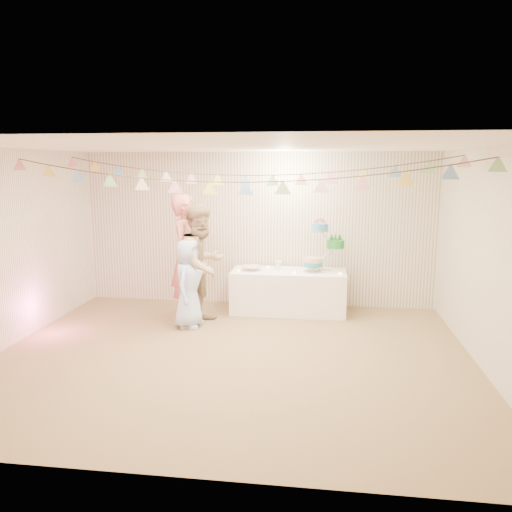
# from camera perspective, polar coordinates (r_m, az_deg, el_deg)

# --- Properties ---
(floor) EXTENTS (6.00, 6.00, 0.00)m
(floor) POSITION_cam_1_polar(r_m,az_deg,el_deg) (6.44, -2.75, -11.37)
(floor) COLOR olive
(floor) RESTS_ON ground
(ceiling) EXTENTS (6.00, 6.00, 0.00)m
(ceiling) POSITION_cam_1_polar(r_m,az_deg,el_deg) (5.98, -2.97, 12.43)
(ceiling) COLOR white
(ceiling) RESTS_ON ground
(back_wall) EXTENTS (6.00, 6.00, 0.00)m
(back_wall) POSITION_cam_1_polar(r_m,az_deg,el_deg) (8.52, 0.16, 3.07)
(back_wall) COLOR white
(back_wall) RESTS_ON ground
(front_wall) EXTENTS (6.00, 6.00, 0.00)m
(front_wall) POSITION_cam_1_polar(r_m,az_deg,el_deg) (3.71, -9.83, -6.77)
(front_wall) COLOR white
(front_wall) RESTS_ON ground
(left_wall) EXTENTS (5.00, 5.00, 0.00)m
(left_wall) POSITION_cam_1_polar(r_m,az_deg,el_deg) (7.24, -26.91, 0.63)
(left_wall) COLOR white
(left_wall) RESTS_ON ground
(right_wall) EXTENTS (5.00, 5.00, 0.00)m
(right_wall) POSITION_cam_1_polar(r_m,az_deg,el_deg) (6.28, 25.17, -0.56)
(right_wall) COLOR white
(right_wall) RESTS_ON ground
(table) EXTENTS (1.85, 0.74, 0.69)m
(table) POSITION_cam_1_polar(r_m,az_deg,el_deg) (8.19, 3.73, -4.06)
(table) COLOR white
(table) RESTS_ON floor
(cake_stand) EXTENTS (0.72, 0.42, 0.80)m
(cake_stand) POSITION_cam_1_polar(r_m,az_deg,el_deg) (8.06, 7.72, 1.48)
(cake_stand) COLOR silver
(cake_stand) RESTS_ON table
(cake_bottom) EXTENTS (0.31, 0.31, 0.15)m
(cake_bottom) POSITION_cam_1_polar(r_m,az_deg,el_deg) (8.05, 6.60, -0.77)
(cake_bottom) COLOR teal
(cake_bottom) RESTS_ON cake_stand
(cake_middle) EXTENTS (0.27, 0.27, 0.22)m
(cake_middle) POSITION_cam_1_polar(r_m,az_deg,el_deg) (8.16, 8.98, 1.24)
(cake_middle) COLOR #1B7D27
(cake_middle) RESTS_ON cake_stand
(cake_top_tier) EXTENTS (0.25, 0.25, 0.19)m
(cake_top_tier) POSITION_cam_1_polar(r_m,az_deg,el_deg) (8.00, 7.33, 3.05)
(cake_top_tier) COLOR #3C8BBE
(cake_top_tier) RESTS_ON cake_stand
(platter) EXTENTS (0.31, 0.31, 0.02)m
(platter) POSITION_cam_1_polar(r_m,az_deg,el_deg) (8.11, -0.52, -1.19)
(platter) COLOR white
(platter) RESTS_ON table
(posy) EXTENTS (0.14, 0.14, 0.16)m
(posy) POSITION_cam_1_polar(r_m,az_deg,el_deg) (8.14, 2.54, -0.64)
(posy) COLOR white
(posy) RESTS_ON table
(person_adult_a) EXTENTS (0.54, 0.76, 1.95)m
(person_adult_a) POSITION_cam_1_polar(r_m,az_deg,el_deg) (7.83, -7.86, -0.09)
(person_adult_a) COLOR #CA7669
(person_adult_a) RESTS_ON floor
(person_adult_b) EXTENTS (1.03, 1.11, 1.82)m
(person_adult_b) POSITION_cam_1_polar(r_m,az_deg,el_deg) (7.53, -6.19, -0.96)
(person_adult_b) COLOR tan
(person_adult_b) RESTS_ON floor
(person_child) EXTENTS (0.49, 0.69, 1.33)m
(person_child) POSITION_cam_1_polar(r_m,az_deg,el_deg) (7.43, -7.72, -3.11)
(person_child) COLOR #B4CEFF
(person_child) RESTS_ON floor
(bunting_back) EXTENTS (5.60, 1.10, 0.40)m
(bunting_back) POSITION_cam_1_polar(r_m,az_deg,el_deg) (7.07, -1.31, 10.10)
(bunting_back) COLOR pink
(bunting_back) RESTS_ON ceiling
(bunting_front) EXTENTS (5.60, 0.90, 0.36)m
(bunting_front) POSITION_cam_1_polar(r_m,az_deg,el_deg) (5.78, -3.31, 9.72)
(bunting_front) COLOR #72A5E5
(bunting_front) RESTS_ON ceiling
(tealight_0) EXTENTS (0.04, 0.04, 0.03)m
(tealight_0) POSITION_cam_1_polar(r_m,az_deg,el_deg) (8.05, -2.01, -1.65)
(tealight_0) COLOR #FFD88C
(tealight_0) RESTS_ON table
(tealight_1) EXTENTS (0.04, 0.04, 0.03)m
(tealight_1) POSITION_cam_1_polar(r_m,az_deg,el_deg) (8.31, 1.43, -1.27)
(tealight_1) COLOR #FFD88C
(tealight_1) RESTS_ON table
(tealight_2) EXTENTS (0.04, 0.04, 0.03)m
(tealight_2) POSITION_cam_1_polar(r_m,az_deg,el_deg) (7.88, 4.38, -1.93)
(tealight_2) COLOR #FFD88C
(tealight_2) RESTS_ON table
(tealight_3) EXTENTS (0.04, 0.04, 0.03)m
(tealight_3) POSITION_cam_1_polar(r_m,az_deg,el_deg) (8.31, 6.27, -1.33)
(tealight_3) COLOR #FFD88C
(tealight_3) RESTS_ON table
(tealight_4) EXTENTS (0.04, 0.04, 0.03)m
(tealight_4) POSITION_cam_1_polar(r_m,az_deg,el_deg) (7.92, 9.60, -2.00)
(tealight_4) COLOR #FFD88C
(tealight_4) RESTS_ON table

